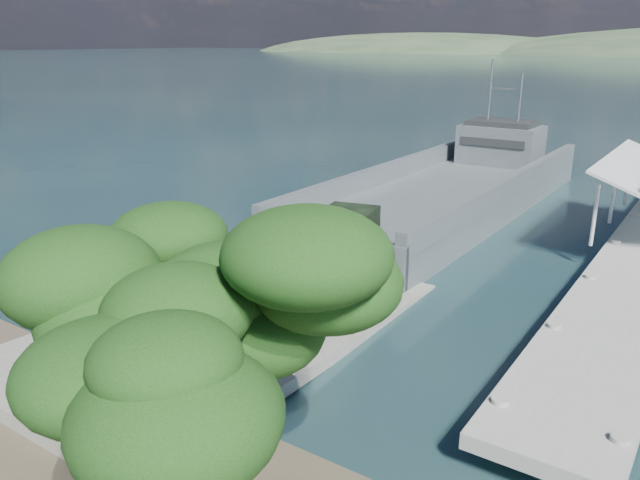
# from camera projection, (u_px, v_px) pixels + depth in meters

# --- Properties ---
(ground) EXTENTS (1400.00, 1400.00, 0.00)m
(ground) POSITION_uv_depth(u_px,v_px,m) (245.00, 322.00, 26.03)
(ground) COLOR #1C3A43
(ground) RESTS_ON ground
(boat_ramp) EXTENTS (10.00, 18.00, 0.50)m
(boat_ramp) POSITION_uv_depth(u_px,v_px,m) (229.00, 326.00, 25.17)
(boat_ramp) COLOR gray
(boat_ramp) RESTS_ON ground
(shoreline_rocks) EXTENTS (3.20, 5.60, 0.90)m
(shoreline_rocks) POSITION_uv_depth(u_px,v_px,m) (153.00, 287.00, 29.73)
(shoreline_rocks) COLOR #51504E
(shoreline_rocks) RESTS_ON ground
(landing_craft) EXTENTS (9.40, 35.95, 10.64)m
(landing_craft) POSITION_uv_depth(u_px,v_px,m) (446.00, 199.00, 42.64)
(landing_craft) COLOR #515A5F
(landing_craft) RESTS_ON ground
(military_truck) EXTENTS (3.97, 8.05, 3.59)m
(military_truck) POSITION_uv_depth(u_px,v_px,m) (334.00, 261.00, 26.46)
(military_truck) COLOR black
(military_truck) RESTS_ON boat_ramp
(soldier) EXTENTS (0.77, 0.62, 1.84)m
(soldier) POSITION_uv_depth(u_px,v_px,m) (173.00, 274.00, 27.45)
(soldier) COLOR #20301A
(soldier) RESTS_ON boat_ramp
(overhang_tree) EXTENTS (8.45, 7.78, 7.67)m
(overhang_tree) POSITION_uv_depth(u_px,v_px,m) (175.00, 298.00, 12.90)
(overhang_tree) COLOR #341C14
(overhang_tree) RESTS_ON ground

